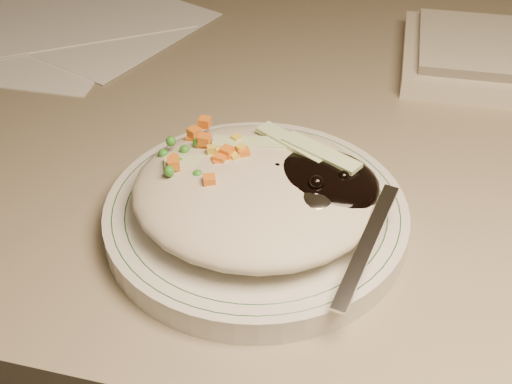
# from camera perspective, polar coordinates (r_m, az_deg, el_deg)

# --- Properties ---
(desk) EXTENTS (1.40, 0.70, 0.74)m
(desk) POSITION_cam_1_polar(r_m,az_deg,el_deg) (0.84, 6.45, -5.64)
(desk) COLOR gray
(desk) RESTS_ON ground
(plate) EXTENTS (0.24, 0.24, 0.02)m
(plate) POSITION_cam_1_polar(r_m,az_deg,el_deg) (0.57, 0.00, -2.01)
(plate) COLOR silver
(plate) RESTS_ON desk
(plate_rim) EXTENTS (0.23, 0.23, 0.00)m
(plate_rim) POSITION_cam_1_polar(r_m,az_deg,el_deg) (0.57, -0.00, -1.25)
(plate_rim) COLOR #144723
(plate_rim) RESTS_ON plate
(meal) EXTENTS (0.20, 0.18, 0.05)m
(meal) POSITION_cam_1_polar(r_m,az_deg,el_deg) (0.55, 0.42, 0.34)
(meal) COLOR beige
(meal) RESTS_ON plate
(papers) EXTENTS (0.39, 0.36, 0.00)m
(papers) POSITION_cam_1_polar(r_m,az_deg,el_deg) (0.93, -16.48, 13.07)
(papers) COLOR white
(papers) RESTS_ON desk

